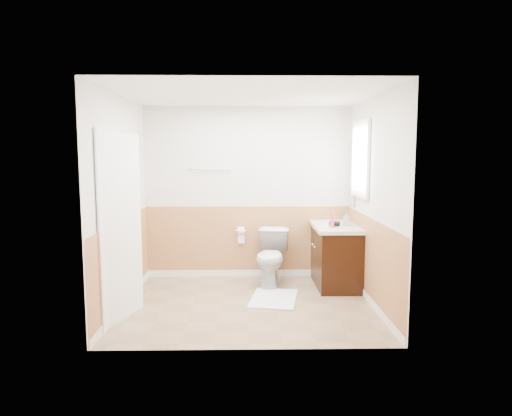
{
  "coord_description": "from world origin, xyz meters",
  "views": [
    {
      "loc": [
        -0.01,
        -5.41,
        1.83
      ],
      "look_at": [
        0.1,
        0.25,
        1.15
      ],
      "focal_mm": 32.26,
      "sensor_mm": 36.0,
      "label": 1
    }
  ],
  "objects_px": {
    "toilet": "(271,258)",
    "soap_dispenser": "(346,219)",
    "bath_mat": "(274,299)",
    "vanity_cabinet": "(335,256)",
    "lotion_bottle": "(332,219)"
  },
  "relations": [
    {
      "from": "toilet",
      "to": "bath_mat",
      "type": "height_order",
      "value": "toilet"
    },
    {
      "from": "toilet",
      "to": "vanity_cabinet",
      "type": "xyz_separation_m",
      "value": [
        0.89,
        -0.01,
        0.02
      ]
    },
    {
      "from": "bath_mat",
      "to": "lotion_bottle",
      "type": "distance_m",
      "value": 1.29
    },
    {
      "from": "toilet",
      "to": "vanity_cabinet",
      "type": "bearing_deg",
      "value": 9.71
    },
    {
      "from": "toilet",
      "to": "soap_dispenser",
      "type": "bearing_deg",
      "value": 3.4
    },
    {
      "from": "vanity_cabinet",
      "to": "soap_dispenser",
      "type": "relative_size",
      "value": 5.79
    },
    {
      "from": "bath_mat",
      "to": "soap_dispenser",
      "type": "distance_m",
      "value": 1.48
    },
    {
      "from": "toilet",
      "to": "vanity_cabinet",
      "type": "distance_m",
      "value": 0.89
    },
    {
      "from": "vanity_cabinet",
      "to": "toilet",
      "type": "bearing_deg",
      "value": 179.57
    },
    {
      "from": "toilet",
      "to": "bath_mat",
      "type": "bearing_deg",
      "value": -79.85
    },
    {
      "from": "soap_dispenser",
      "to": "lotion_bottle",
      "type": "bearing_deg",
      "value": -143.84
    },
    {
      "from": "toilet",
      "to": "soap_dispenser",
      "type": "relative_size",
      "value": 4.04
    },
    {
      "from": "lotion_bottle",
      "to": "soap_dispenser",
      "type": "relative_size",
      "value": 1.16
    },
    {
      "from": "toilet",
      "to": "soap_dispenser",
      "type": "xyz_separation_m",
      "value": [
        1.01,
        -0.12,
        0.56
      ]
    },
    {
      "from": "vanity_cabinet",
      "to": "soap_dispenser",
      "type": "height_order",
      "value": "soap_dispenser"
    }
  ]
}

